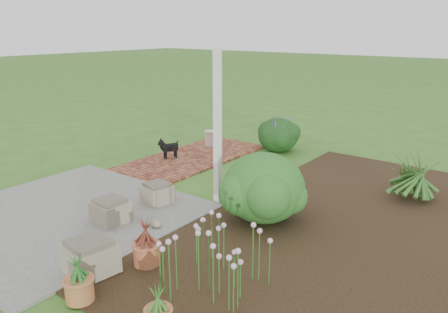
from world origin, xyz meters
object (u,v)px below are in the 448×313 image
Objects in this scene: black_dog at (168,147)px; evergreen_shrub at (264,186)px; stone_trough_near at (90,258)px; cream_ceramic_urn at (210,138)px.

black_dog is 0.38× the size of evergreen_shrub.
evergreen_shrub is at bearing 72.65° from stone_trough_near.
evergreen_shrub is at bearing 0.75° from black_dog.
cream_ceramic_urn is 0.29× the size of evergreen_shrub.
black_dog is at bearing 123.07° from stone_trough_near.
cream_ceramic_urn is 4.28m from evergreen_shrub.
stone_trough_near is 0.42× the size of evergreen_shrub.
black_dog reaches higher than stone_trough_near.
cream_ceramic_urn is at bearing 115.21° from stone_trough_near.
stone_trough_near is at bearing -107.35° from evergreen_shrub.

